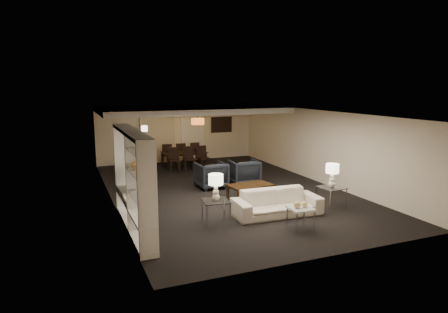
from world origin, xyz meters
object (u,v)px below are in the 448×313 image
floor_lamp (145,147)px  table_lamp_left (216,187)px  coffee_table (250,192)px  chair_nr (203,158)px  chair_fm (180,154)px  armchair_left (211,175)px  floor_speaker (143,200)px  vase_blue (141,193)px  pendant_light (198,121)px  television (128,178)px  chair_fr (193,153)px  side_table_left (216,212)px  sofa (277,203)px  chair_nm (189,159)px  chair_nl (174,160)px  armchair_right (244,172)px  chair_fl (166,154)px  side_table_right (331,197)px  dining_table (185,160)px  vase_amber (135,164)px  marble_table (300,218)px  table_lamp_right (332,176)px

floor_lamp → table_lamp_left: bearing=-88.0°
coffee_table → chair_nr: chair_nr is taller
coffee_table → chair_fm: size_ratio=1.35×
armchair_left → floor_speaker: floor_speaker is taller
vase_blue → floor_lamp: 8.18m
pendant_light → floor_lamp: pendant_light is taller
television → chair_fr: (3.75, 6.32, -0.57)m
armchair_left → floor_speaker: size_ratio=0.95×
chair_nr → side_table_left: bearing=-113.1°
sofa → chair_nm: bearing=96.5°
chair_nl → chair_nm: 0.60m
chair_nl → chair_fm: size_ratio=1.00×
sofa → floor_speaker: floor_speaker is taller
chair_nm → chair_fm: same height
armchair_right → chair_nm: 3.11m
television → floor_lamp: floor_lamp is taller
chair_fl → floor_lamp: floor_lamp is taller
side_table_right → chair_fl: chair_fl is taller
chair_nr → floor_lamp: 2.43m
side_table_left → chair_fr: chair_fr is taller
side_table_right → chair_fr: 7.69m
armchair_left → television: television is taller
chair_fr → chair_nm: bearing=63.9°
television → side_table_right: bearing=-103.0°
coffee_table → pendant_light: bearing=90.1°
side_table_right → dining_table: bearing=107.3°
armchair_right → television: 4.72m
table_lamp_left → side_table_left: bearing=0.0°
chair_nm → side_table_right: bearing=-63.6°
vase_amber → dining_table: 7.74m
dining_table → pendant_light: bearing=-50.2°
sofa → side_table_left: bearing=-177.5°
armchair_left → chair_nr: (0.76, 2.93, 0.04)m
marble_table → television: (-3.59, 2.32, 0.77)m
dining_table → floor_speaker: bearing=-116.3°
vase_blue → chair_fm: size_ratio=0.19×
marble_table → floor_lamp: bearing=103.1°
armchair_right → floor_speaker: bearing=34.8°
side_table_left → television: television is taller
pendant_light → chair_fr: size_ratio=0.56×
table_lamp_right → chair_fm: size_ratio=0.70×
side_table_left → floor_speaker: bearing=146.1°
chair_nl → chair_fl: 1.30m
sofa → table_lamp_right: bearing=2.5°
side_table_left → chair_fm: chair_fm is taller
chair_nl → floor_lamp: (-0.92, 1.11, 0.40)m
armchair_right → chair_nr: size_ratio=1.01×
vase_blue → chair_fr: bearing=65.2°
floor_lamp → marble_table: bearing=-76.9°
floor_speaker → side_table_left: bearing=-52.2°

